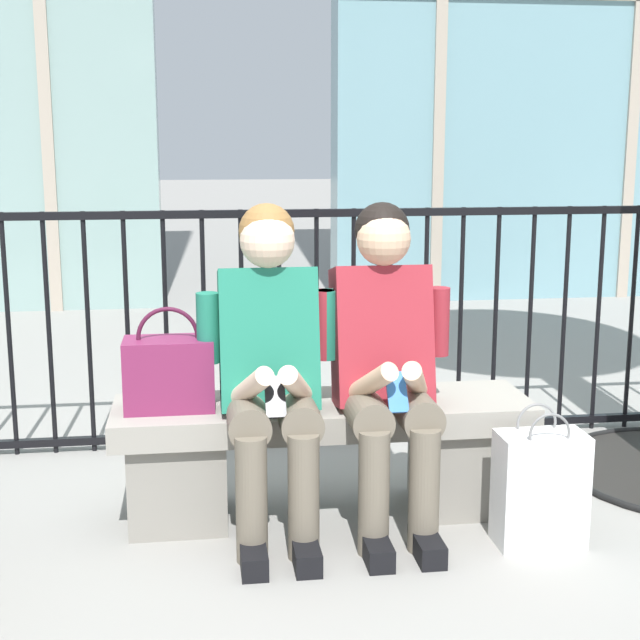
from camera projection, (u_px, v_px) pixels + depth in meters
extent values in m
plane|color=gray|center=(323.00, 512.00, 3.55)|extent=(60.00, 60.00, 0.00)
cube|color=gray|center=(324.00, 414.00, 3.47)|extent=(1.60, 0.44, 0.10)
cube|color=gray|center=(178.00, 477.00, 3.44)|extent=(0.36, 0.37, 0.35)
cube|color=gray|center=(463.00, 463.00, 3.59)|extent=(0.36, 0.37, 0.35)
cylinder|color=#6B6051|center=(247.00, 414.00, 3.25)|extent=(0.15, 0.40, 0.15)
cylinder|color=#6B6051|center=(252.00, 500.00, 3.10)|extent=(0.11, 0.11, 0.45)
cube|color=black|center=(253.00, 558.00, 3.08)|extent=(0.09, 0.22, 0.08)
cylinder|color=#6B6051|center=(297.00, 412.00, 3.27)|extent=(0.15, 0.40, 0.15)
cylinder|color=#6B6051|center=(304.00, 497.00, 3.12)|extent=(0.11, 0.11, 0.45)
cube|color=black|center=(306.00, 554.00, 3.10)|extent=(0.09, 0.22, 0.08)
cube|color=#1E7259|center=(268.00, 339.00, 3.35)|extent=(0.36, 0.30, 0.55)
cylinder|color=#1E7259|center=(208.00, 328.00, 3.31)|extent=(0.08, 0.08, 0.26)
cylinder|color=beige|center=(251.00, 387.00, 3.15)|extent=(0.16, 0.28, 0.20)
cylinder|color=#1E7259|center=(327.00, 325.00, 3.37)|extent=(0.08, 0.08, 0.26)
cylinder|color=beige|center=(296.00, 386.00, 3.17)|extent=(0.16, 0.28, 0.20)
cube|color=black|center=(275.00, 397.00, 3.10)|extent=(0.07, 0.10, 0.13)
sphere|color=beige|center=(267.00, 240.00, 3.25)|extent=(0.20, 0.20, 0.20)
sphere|color=olive|center=(267.00, 231.00, 3.28)|extent=(0.20, 0.20, 0.20)
cylinder|color=#6B6051|center=(364.00, 409.00, 3.30)|extent=(0.15, 0.40, 0.15)
cylinder|color=#6B6051|center=(374.00, 493.00, 3.16)|extent=(0.11, 0.11, 0.45)
cube|color=black|center=(377.00, 550.00, 3.13)|extent=(0.09, 0.22, 0.08)
cylinder|color=#6B6051|center=(412.00, 407.00, 3.33)|extent=(0.15, 0.40, 0.15)
cylinder|color=#6B6051|center=(424.00, 490.00, 3.18)|extent=(0.11, 0.11, 0.45)
cube|color=black|center=(427.00, 547.00, 3.16)|extent=(0.09, 0.22, 0.08)
cube|color=maroon|center=(381.00, 336.00, 3.40)|extent=(0.36, 0.30, 0.55)
cylinder|color=maroon|center=(323.00, 325.00, 3.36)|extent=(0.08, 0.08, 0.26)
cylinder|color=#DBAD89|center=(371.00, 383.00, 3.20)|extent=(0.16, 0.28, 0.20)
cylinder|color=maroon|center=(438.00, 322.00, 3.42)|extent=(0.08, 0.08, 0.26)
cylinder|color=#DBAD89|center=(415.00, 381.00, 3.22)|extent=(0.16, 0.28, 0.20)
cube|color=#2D6BB7|center=(397.00, 392.00, 3.16)|extent=(0.07, 0.10, 0.13)
sphere|color=#DBAD89|center=(384.00, 239.00, 3.31)|extent=(0.20, 0.20, 0.20)
sphere|color=black|center=(382.00, 230.00, 3.33)|extent=(0.20, 0.20, 0.20)
cube|color=#7A234C|center=(169.00, 374.00, 3.35)|extent=(0.33, 0.19, 0.27)
torus|color=#49152D|center=(168.00, 338.00, 3.32)|extent=(0.23, 0.02, 0.23)
cube|color=white|center=(540.00, 489.00, 3.24)|extent=(0.31, 0.18, 0.41)
torus|color=slate|center=(550.00, 434.00, 3.14)|extent=(0.15, 0.01, 0.15)
torus|color=slate|center=(537.00, 423.00, 3.25)|extent=(0.15, 0.01, 0.15)
cylinder|color=black|center=(9.00, 336.00, 4.10)|extent=(0.02, 0.02, 1.12)
cylinder|color=black|center=(49.00, 335.00, 4.12)|extent=(0.02, 0.02, 1.12)
cylinder|color=black|center=(89.00, 334.00, 4.14)|extent=(0.02, 0.02, 1.12)
cylinder|color=black|center=(128.00, 333.00, 4.17)|extent=(0.02, 0.02, 1.12)
cylinder|color=black|center=(166.00, 332.00, 4.19)|extent=(0.02, 0.02, 1.12)
cylinder|color=black|center=(205.00, 331.00, 4.22)|extent=(0.02, 0.02, 1.12)
cylinder|color=black|center=(242.00, 330.00, 4.24)|extent=(0.02, 0.02, 1.12)
cylinder|color=black|center=(280.00, 329.00, 4.26)|extent=(0.02, 0.02, 1.12)
cylinder|color=black|center=(317.00, 328.00, 4.29)|extent=(0.02, 0.02, 1.12)
cylinder|color=black|center=(353.00, 326.00, 4.31)|extent=(0.02, 0.02, 1.12)
cylinder|color=black|center=(389.00, 325.00, 4.33)|extent=(0.02, 0.02, 1.12)
cylinder|color=black|center=(425.00, 324.00, 4.36)|extent=(0.02, 0.02, 1.12)
cylinder|color=black|center=(460.00, 323.00, 4.38)|extent=(0.02, 0.02, 1.12)
cylinder|color=black|center=(495.00, 322.00, 4.40)|extent=(0.02, 0.02, 1.12)
cylinder|color=black|center=(530.00, 321.00, 4.43)|extent=(0.02, 0.02, 1.12)
cylinder|color=black|center=(564.00, 321.00, 4.45)|extent=(0.02, 0.02, 1.12)
cylinder|color=black|center=(598.00, 320.00, 4.47)|extent=(0.02, 0.02, 1.12)
cylinder|color=black|center=(631.00, 319.00, 4.50)|extent=(0.02, 0.02, 1.12)
cube|color=black|center=(299.00, 431.00, 4.37)|extent=(8.27, 0.04, 0.04)
cube|color=black|center=(298.00, 213.00, 4.17)|extent=(8.27, 0.04, 0.04)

